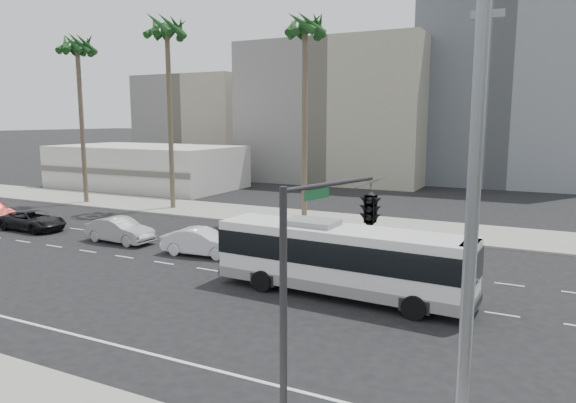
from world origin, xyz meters
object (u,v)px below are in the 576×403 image
Objects in this scene: traffic_signal at (362,216)px; car_a at (202,242)px; palm_near at (305,32)px; palm_mid at (167,34)px; palm_far at (77,50)px; car_c at (33,220)px; car_b at (120,230)px; city_bus at (341,258)px; streetlight_corner at (471,244)px.

car_a is at bearing 155.97° from traffic_signal.
palm_near is 0.95× the size of palm_mid.
car_a is 0.31× the size of palm_far.
palm_mid is 9.80m from palm_far.
car_c is 0.79× the size of traffic_signal.
car_b is 0.95× the size of car_c.
city_bus is at bearing 129.99° from traffic_signal.
car_a is 28.12m from palm_far.
streetlight_corner reaches higher than car_b.
streetlight_corner is 41.98m from palm_mid.
car_a is 0.46× the size of streetlight_corner.
traffic_signal is (3.79, -8.65, 3.72)m from city_bus.
palm_near is at bearing 114.01° from streetlight_corner.
streetlight_corner is 48.40m from palm_far.
traffic_signal is at bearing -32.84° from palm_far.
palm_mid is (-22.25, 15.57, 13.70)m from city_bus.
palm_mid reaches higher than streetlight_corner.
palm_near is at bearing 122.74° from city_bus.
car_b is at bearing -36.18° from palm_far.
car_b is 8.61m from car_c.
palm_near is (-12.94, 24.52, 9.26)m from traffic_signal.
city_bus is 10.65m from car_a.
palm_near reaches higher than traffic_signal.
palm_near is (16.47, 12.32, 14.07)m from car_c.
palm_near is at bearing -52.41° from car_c.
car_c is at bearing 174.88° from city_bus.
car_c is 0.50× the size of streetlight_corner.
city_bus is 1.83× the size of traffic_signal.
palm_near is at bearing 3.70° from palm_far.
palm_far is (-6.31, 10.84, 13.84)m from car_c.
car_c is at bearing 173.77° from traffic_signal.
palm_mid reaches higher than traffic_signal.
palm_mid is at bearing 130.41° from streetlight_corner.
car_a is at bearing -45.65° from palm_mid.
streetlight_corner is at bearing -115.84° from car_c.
palm_mid reaches higher than city_bus.
car_a is 0.93× the size of car_c.
streetlight_corner reaches higher than traffic_signal.
palm_near is at bearing 1.33° from palm_mid.
car_b is 0.29× the size of palm_mid.
car_b reaches higher than car_c.
car_a is at bearing -89.62° from car_b.
streetlight_corner is at bearing -58.19° from city_bus.
car_b is (-6.88, 0.32, 0.02)m from car_a.
palm_near is (-16.29, 28.75, 8.78)m from streetlight_corner.
palm_mid is (-5.24, 12.08, 14.69)m from car_b.
palm_mid is at bearing 153.39° from traffic_signal.
streetlight_corner is at bearing -121.07° from car_b.
car_c is 37.02m from streetlight_corner.
car_a is 0.29× the size of palm_mid.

